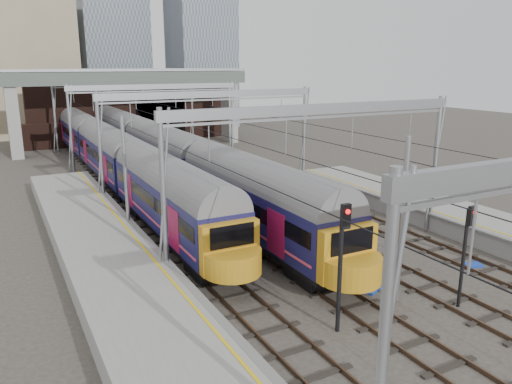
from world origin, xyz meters
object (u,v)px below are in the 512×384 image
train_second (111,154)px  signal_near_centre (466,243)px  signal_near_left (342,253)px  train_main (140,141)px

train_second → signal_near_centre: 30.34m
train_second → signal_near_left: (2.17, -28.56, 0.69)m
train_main → train_second: (-4.00, -5.80, -0.05)m
train_second → signal_near_centre: (7.79, -29.32, 0.34)m
train_second → train_main: bearing=55.4°
signal_near_left → signal_near_centre: bearing=-7.2°
signal_near_left → train_second: bearing=94.8°
train_second → signal_near_left: size_ratio=9.52×
train_main → train_second: bearing=-124.6°
train_second → signal_near_centre: size_ratio=10.92×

